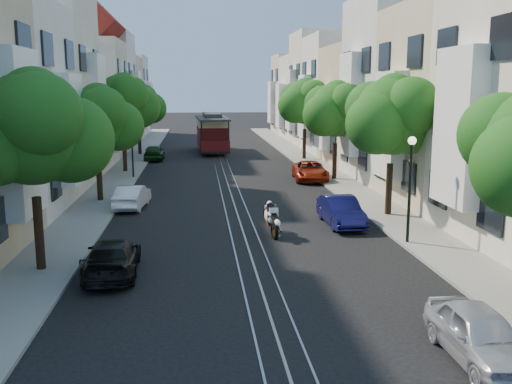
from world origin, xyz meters
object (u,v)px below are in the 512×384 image
object	(u,v)px
lamp_east	(411,174)
cable_car	(212,131)
sportbike_rider	(271,216)
parked_car_e_near	(480,335)
tree_e_c	(337,111)
tree_w_a	(33,131)
tree_e_b	(393,118)
lamp_west	(132,137)
parked_car_e_mid	(341,211)
parked_car_w_far	(154,152)
tree_w_d	(139,105)
parked_car_e_far	(310,171)
parked_car_w_mid	(132,197)
parked_car_w_near	(112,257)
tree_w_b	(98,121)
tree_e_d	(306,103)
tree_w_c	(123,103)

from	to	relation	value
lamp_east	cable_car	size ratio (longest dim) A/B	0.46
sportbike_rider	parked_car_e_near	bearing A→B (deg)	-82.96
tree_e_c	tree_w_a	bearing A→B (deg)	-128.66
tree_e_b	lamp_west	xyz separation A→B (m)	(-13.56, 13.02, -1.89)
sportbike_rider	parked_car_e_near	distance (m)	12.04
tree_w_a	parked_car_e_near	bearing A→B (deg)	-33.24
parked_car_e_mid	parked_car_w_far	distance (m)	26.55
tree_w_d	lamp_west	bearing A→B (deg)	-86.56
parked_car_e_far	parked_car_w_mid	distance (m)	13.40
tree_w_a	parked_car_w_near	xyz separation A→B (m)	(2.39, -0.55, -4.13)
lamp_east	lamp_west	xyz separation A→B (m)	(-12.60, 18.00, 0.00)
lamp_east	parked_car_w_mid	distance (m)	14.37
tree_w_b	tree_w_d	bearing A→B (deg)	90.00
cable_car	tree_w_a	bearing A→B (deg)	-103.03
cable_car	tree_e_b	bearing A→B (deg)	-77.46
parked_car_w_mid	parked_car_e_mid	bearing A→B (deg)	160.22
parked_car_e_mid	parked_car_w_far	size ratio (longest dim) A/B	0.99
parked_car_e_far	sportbike_rider	bearing A→B (deg)	-103.34
tree_w_d	parked_car_w_near	bearing A→B (deg)	-86.04
tree_e_b	lamp_east	size ratio (longest dim) A/B	1.61
parked_car_e_near	tree_e_d	bearing A→B (deg)	85.42
sportbike_rider	lamp_east	bearing A→B (deg)	-29.83
lamp_east	sportbike_rider	xyz separation A→B (m)	(-5.19, 1.99, -2.03)
parked_car_e_far	tree_w_d	bearing A→B (deg)	132.82
cable_car	parked_car_w_near	size ratio (longest dim) A/B	2.16
parked_car_w_mid	tree_w_b	bearing A→B (deg)	-37.76
lamp_west	parked_car_e_near	bearing A→B (deg)	-68.80
tree_e_d	parked_car_e_far	distance (m)	11.82
tree_e_b	tree_w_b	distance (m)	15.25
tree_e_b	lamp_east	world-z (taller)	tree_e_b
cable_car	parked_car_w_far	size ratio (longest dim) A/B	2.26
tree_e_b	tree_e_d	world-z (taller)	tree_e_d
tree_w_c	parked_car_w_mid	xyz separation A→B (m)	(1.85, -12.78, -4.46)
tree_w_d	parked_car_e_near	size ratio (longest dim) A/B	1.79
tree_e_b	lamp_west	size ratio (longest dim) A/B	1.61
tree_w_a	parked_car_w_far	size ratio (longest dim) A/B	1.68
lamp_east	parked_car_e_near	distance (m)	10.02
lamp_west	parked_car_e_far	xyz separation A→B (m)	(11.86, -1.93, -2.21)
tree_e_b	tree_e_c	size ratio (longest dim) A/B	1.03
parked_car_w_near	parked_car_w_mid	distance (m)	10.79
sportbike_rider	parked_car_e_far	world-z (taller)	sportbike_rider
tree_e_d	cable_car	size ratio (longest dim) A/B	0.76
lamp_east	parked_car_w_mid	size ratio (longest dim) A/B	1.13
tree_e_d	parked_car_e_near	distance (m)	36.92
tree_e_d	tree_e_c	bearing A→B (deg)	-90.00
tree_e_c	tree_w_c	bearing A→B (deg)	160.85
tree_e_b	tree_w_b	size ratio (longest dim) A/B	1.07
tree_e_c	lamp_east	world-z (taller)	tree_e_c
lamp_east	parked_car_e_mid	bearing A→B (deg)	117.59
tree_e_b	parked_car_w_far	xyz separation A→B (m)	(-12.86, 23.05, -4.06)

